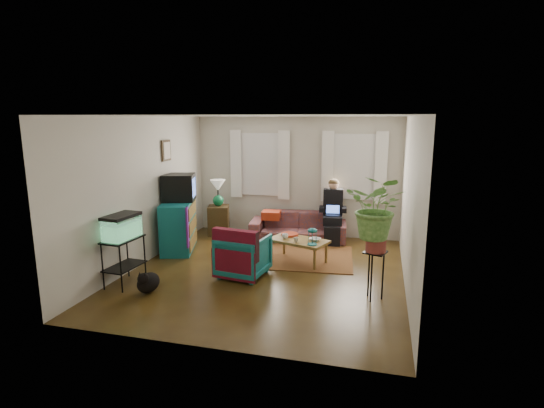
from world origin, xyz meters
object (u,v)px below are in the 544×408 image
(aquarium_stand, at_px, (124,262))
(armchair, at_px, (243,254))
(coffee_table, at_px, (299,251))
(plant_stand, at_px, (374,276))
(dresser, at_px, (178,226))
(sofa, at_px, (298,222))
(side_table, at_px, (219,220))

(aquarium_stand, xyz_separation_m, armchair, (1.68, 0.82, 0.01))
(coffee_table, bearing_deg, plant_stand, -24.14)
(dresser, distance_m, coffee_table, 2.44)
(aquarium_stand, xyz_separation_m, coffee_table, (2.43, 1.70, -0.16))
(armchair, height_order, coffee_table, armchair)
(dresser, bearing_deg, coffee_table, -19.84)
(dresser, xyz_separation_m, aquarium_stand, (-0.01, -1.82, -0.12))
(sofa, xyz_separation_m, coffee_table, (0.29, -1.41, -0.18))
(armchair, bearing_deg, side_table, -51.61)
(sofa, relative_size, side_table, 3.09)
(coffee_table, bearing_deg, dresser, -162.87)
(coffee_table, bearing_deg, armchair, -110.49)
(armchair, bearing_deg, coffee_table, -122.33)
(armchair, bearing_deg, aquarium_stand, 33.90)
(side_table, distance_m, coffee_table, 2.50)
(coffee_table, bearing_deg, aquarium_stand, -125.19)
(aquarium_stand, bearing_deg, sofa, 60.02)
(sofa, distance_m, aquarium_stand, 3.78)
(side_table, relative_size, plant_stand, 0.91)
(aquarium_stand, height_order, armchair, armchair)
(side_table, bearing_deg, armchair, -59.62)
(armchair, xyz_separation_m, plant_stand, (2.10, -0.42, -0.02))
(armchair, bearing_deg, dresser, -22.91)
(dresser, relative_size, plant_stand, 1.51)
(armchair, bearing_deg, plant_stand, 176.72)
(dresser, relative_size, aquarium_stand, 1.46)
(side_table, height_order, dresser, dresser)
(coffee_table, bearing_deg, side_table, 166.22)
(coffee_table, height_order, plant_stand, plant_stand)
(side_table, distance_m, dresser, 1.33)
(sofa, relative_size, armchair, 2.65)
(sofa, height_order, plant_stand, sofa)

